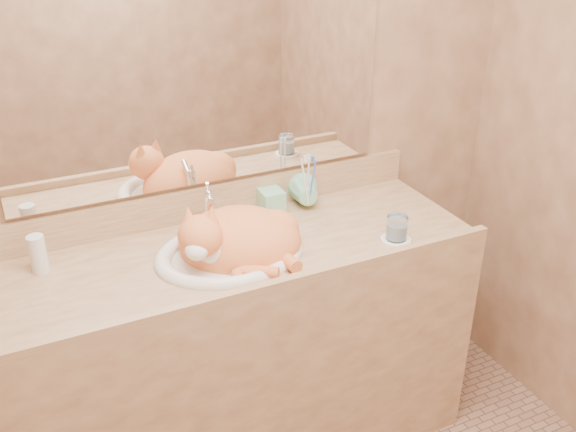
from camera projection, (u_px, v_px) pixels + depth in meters
name	position (u px, v px, depth m)	size (l,w,h in m)	color
wall_back	(200.00, 108.00, 2.11)	(2.40, 0.02, 2.50)	brown
vanity_counter	(240.00, 354.00, 2.27)	(1.60, 0.55, 0.85)	olive
mirror	(199.00, 66.00, 2.04)	(1.30, 0.02, 0.80)	white
sink_basin	(229.00, 235.00, 2.01)	(0.47, 0.39, 0.15)	white
faucet	(209.00, 209.00, 2.16)	(0.04, 0.12, 0.17)	white
cat	(235.00, 237.00, 2.02)	(0.40, 0.32, 0.22)	orange
soap_dispenser	(276.00, 193.00, 2.25)	(0.08, 0.08, 0.18)	#7ECAA0
toothbrush_cup	(309.00, 199.00, 2.30)	(0.11, 0.11, 0.10)	#7ECAA0
toothbrushes	(309.00, 179.00, 2.26)	(0.04, 0.04, 0.22)	silver
saucer	(396.00, 240.00, 2.13)	(0.10, 0.10, 0.01)	white
water_glass	(397.00, 228.00, 2.11)	(0.07, 0.07, 0.08)	silver
lotion_bottle	(38.00, 254.00, 1.93)	(0.05, 0.05, 0.12)	silver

